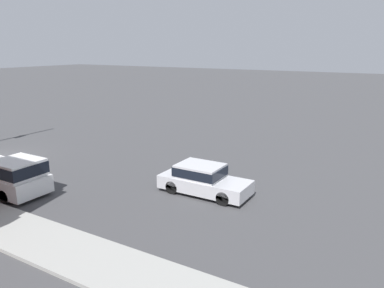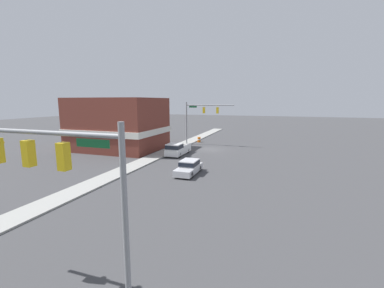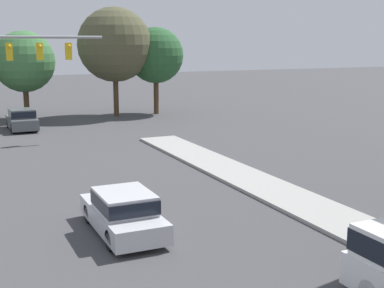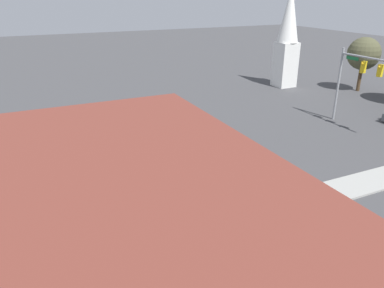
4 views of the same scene
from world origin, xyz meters
name	(u,v)px [view 2 (image 2 of 4)]	position (x,y,z in m)	size (l,w,h in m)	color
ground_plane	(210,150)	(0.00, 0.00, 0.00)	(200.00, 200.00, 0.00)	#424244
sidewalk_curb	(177,147)	(5.70, 0.00, 0.07)	(2.40, 60.00, 0.14)	#9E9E99
near_signal_assembly	(201,114)	(2.67, -3.52, 5.49)	(8.50, 0.49, 7.51)	gray
far_signal_assembly	(59,168)	(-2.67, 31.95, 5.20)	(8.37, 0.49, 7.01)	gray
car_lead	(189,167)	(-1.54, 14.19, 0.76)	(1.81, 4.48, 1.47)	black
pickup_truck_parked	(177,149)	(3.29, 5.79, 0.90)	(2.02, 5.41, 1.83)	black
construction_barrel	(199,140)	(3.90, -6.63, 0.48)	(0.62, 0.62, 0.95)	orange
corner_brick_building	(118,124)	(14.06, 4.23, 3.98)	(13.61, 10.73, 8.18)	brown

